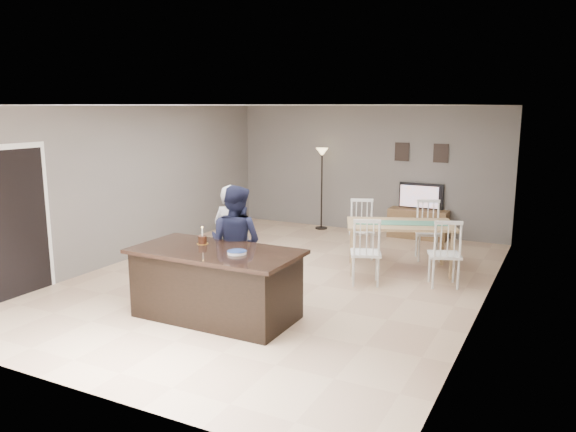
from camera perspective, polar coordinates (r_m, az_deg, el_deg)
The scene contains 14 objects.
floor at distance 8.91m, azimuth -0.67°, elevation -6.45°, with size 8.00×8.00×0.00m, color tan.
room_shell at distance 8.55m, azimuth -0.69°, elevation 4.33°, with size 8.00×8.00×8.00m.
kitchen_island at distance 7.30m, azimuth -7.30°, elevation -6.81°, with size 2.15×1.10×0.90m.
tv_console at distance 11.86m, azimuth 13.06°, elevation -0.78°, with size 1.20×0.40×0.60m, color brown.
television at distance 11.83m, azimuth 13.26°, elevation 1.95°, with size 0.91×0.12×0.53m, color black.
tv_screen_glow at distance 11.75m, azimuth 13.17°, elevation 1.93°, with size 0.78×0.78×0.00m, color orange.
picture_frames at distance 11.86m, azimuth 13.37°, elevation 6.30°, with size 1.10×0.02×0.38m.
doorway at distance 8.80m, azimuth -25.67°, elevation 0.65°, with size 0.00×2.10×2.65m.
woman at distance 8.14m, azimuth -5.74°, elevation -2.37°, with size 0.58×0.38×1.59m, color #BAB9BD.
man at distance 7.82m, azimuth -5.35°, elevation -2.79°, with size 0.79×0.62×1.63m, color #161931.
birthday_cake at distance 7.49m, azimuth -8.68°, elevation -2.40°, with size 0.15×0.15×0.23m.
plate_stack at distance 6.94m, azimuth -5.21°, elevation -3.70°, with size 0.24×0.24×0.04m.
dining_table at distance 9.38m, azimuth 11.31°, elevation -1.54°, with size 2.23×2.40×1.05m.
floor_lamp at distance 12.30m, azimuth 3.46°, elevation 5.04°, with size 0.27×0.27×1.79m.
Camera 1 is at (3.95, -7.51, 2.69)m, focal length 35.00 mm.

